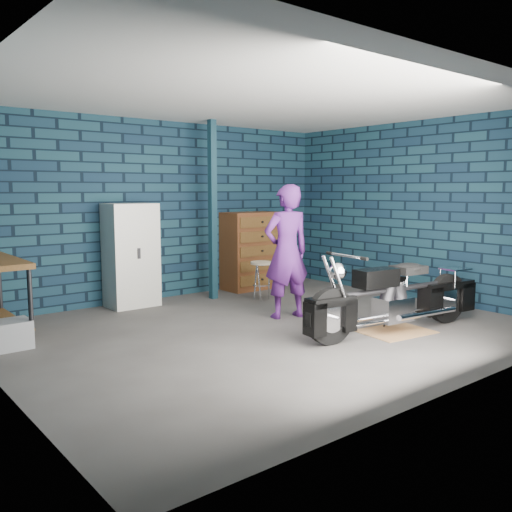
{
  "coord_description": "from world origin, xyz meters",
  "views": [
    {
      "loc": [
        -4.09,
        -4.85,
        1.67
      ],
      "look_at": [
        0.06,
        0.3,
        0.86
      ],
      "focal_mm": 38.0,
      "sensor_mm": 36.0,
      "label": 1
    }
  ],
  "objects_px": {
    "locker": "(131,255)",
    "shop_stool": "(261,281)",
    "motorcycle": "(397,291)",
    "person": "(287,252)",
    "storage_bin": "(6,335)",
    "tool_chest": "(252,251)"
  },
  "relations": [
    {
      "from": "person",
      "to": "locker",
      "type": "relative_size",
      "value": 1.18
    },
    {
      "from": "person",
      "to": "shop_stool",
      "type": "distance_m",
      "value": 1.29
    },
    {
      "from": "motorcycle",
      "to": "tool_chest",
      "type": "distance_m",
      "value": 3.3
    },
    {
      "from": "person",
      "to": "shop_stool",
      "type": "bearing_deg",
      "value": -99.25
    },
    {
      "from": "person",
      "to": "storage_bin",
      "type": "relative_size",
      "value": 3.61
    },
    {
      "from": "locker",
      "to": "shop_stool",
      "type": "height_order",
      "value": "locker"
    },
    {
      "from": "storage_bin",
      "to": "locker",
      "type": "distance_m",
      "value": 2.36
    },
    {
      "from": "storage_bin",
      "to": "locker",
      "type": "bearing_deg",
      "value": 29.36
    },
    {
      "from": "storage_bin",
      "to": "shop_stool",
      "type": "bearing_deg",
      "value": 4.36
    },
    {
      "from": "storage_bin",
      "to": "locker",
      "type": "height_order",
      "value": "locker"
    },
    {
      "from": "storage_bin",
      "to": "tool_chest",
      "type": "bearing_deg",
      "value": 14.97
    },
    {
      "from": "storage_bin",
      "to": "shop_stool",
      "type": "distance_m",
      "value": 3.72
    },
    {
      "from": "tool_chest",
      "to": "shop_stool",
      "type": "xyz_separation_m",
      "value": [
        -0.48,
        -0.84,
        -0.35
      ]
    },
    {
      "from": "motorcycle",
      "to": "tool_chest",
      "type": "bearing_deg",
      "value": 90.0
    },
    {
      "from": "motorcycle",
      "to": "shop_stool",
      "type": "distance_m",
      "value": 2.44
    },
    {
      "from": "motorcycle",
      "to": "person",
      "type": "relative_size",
      "value": 1.27
    },
    {
      "from": "storage_bin",
      "to": "shop_stool",
      "type": "height_order",
      "value": "shop_stool"
    },
    {
      "from": "storage_bin",
      "to": "shop_stool",
      "type": "relative_size",
      "value": 0.82
    },
    {
      "from": "person",
      "to": "motorcycle",
      "type": "bearing_deg",
      "value": 124.48
    },
    {
      "from": "motorcycle",
      "to": "person",
      "type": "distance_m",
      "value": 1.5
    },
    {
      "from": "motorcycle",
      "to": "tool_chest",
      "type": "xyz_separation_m",
      "value": [
        0.42,
        3.26,
        0.16
      ]
    },
    {
      "from": "storage_bin",
      "to": "tool_chest",
      "type": "xyz_separation_m",
      "value": [
        4.19,
        1.12,
        0.5
      ]
    }
  ]
}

